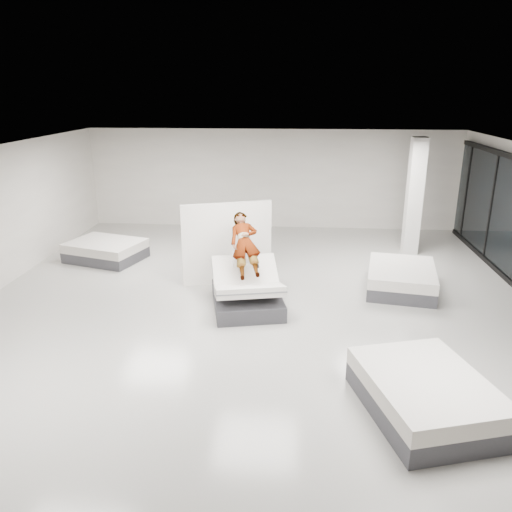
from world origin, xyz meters
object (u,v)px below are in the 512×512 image
(flat_bed_right_near, at_px, (425,395))
(remote, at_px, (258,265))
(flat_bed_right_far, at_px, (401,278))
(hero_bed, at_px, (247,292))
(flat_bed_left_far, at_px, (106,251))
(person, at_px, (245,252))
(column, at_px, (414,197))
(divider_panel, at_px, (227,243))

(flat_bed_right_near, bearing_deg, remote, 127.56)
(flat_bed_right_far, height_order, flat_bed_right_near, flat_bed_right_near)
(hero_bed, distance_m, flat_bed_left_far, 4.96)
(person, bearing_deg, column, 29.03)
(hero_bed, height_order, remote, hero_bed)
(flat_bed_left_far, bearing_deg, hero_bed, -34.19)
(person, xyz_separation_m, flat_bed_left_far, (-4.03, 2.49, -0.88))
(divider_panel, distance_m, column, 5.54)
(remote, distance_m, column, 5.74)
(flat_bed_right_far, distance_m, column, 3.21)
(remote, height_order, column, column)
(remote, bearing_deg, column, 33.18)
(remote, distance_m, divider_panel, 1.64)
(divider_panel, bearing_deg, column, 9.26)
(hero_bed, relative_size, person, 1.26)
(remote, bearing_deg, flat_bed_right_far, 9.01)
(flat_bed_right_near, height_order, column, column)
(person, distance_m, remote, 0.46)
(flat_bed_right_far, relative_size, flat_bed_right_near, 0.90)
(remote, xyz_separation_m, divider_panel, (-0.82, 1.42, 0.03))
(flat_bed_right_near, relative_size, flat_bed_left_far, 1.10)
(person, height_order, flat_bed_right_near, person)
(flat_bed_right_near, bearing_deg, flat_bed_right_far, 83.01)
(flat_bed_left_far, distance_m, column, 8.52)
(person, relative_size, remote, 11.83)
(person, xyz_separation_m, divider_panel, (-0.53, 1.12, -0.17))
(remote, xyz_separation_m, flat_bed_left_far, (-4.32, 2.78, -0.68))
(divider_panel, xyz_separation_m, flat_bed_right_far, (4.04, -0.16, -0.70))
(remote, distance_m, flat_bed_left_far, 5.19)
(hero_bed, xyz_separation_m, column, (4.22, 4.08, 1.25))
(remote, bearing_deg, hero_bed, 168.31)
(person, bearing_deg, flat_bed_right_near, -64.22)
(hero_bed, height_order, flat_bed_right_far, hero_bed)
(flat_bed_right_far, xyz_separation_m, column, (0.78, 2.81, 1.33))
(hero_bed, distance_m, person, 0.84)
(flat_bed_right_near, xyz_separation_m, flat_bed_left_far, (-6.96, 6.22, -0.03))
(remote, xyz_separation_m, flat_bed_right_near, (2.64, -3.43, -0.65))
(hero_bed, relative_size, divider_panel, 0.98)
(remote, relative_size, column, 0.04)
(flat_bed_right_near, bearing_deg, person, 128.16)
(flat_bed_right_near, bearing_deg, column, 79.78)
(remote, bearing_deg, flat_bed_right_near, -64.83)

